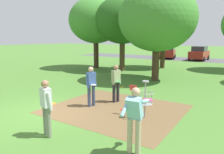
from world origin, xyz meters
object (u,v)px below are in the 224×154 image
Objects in this scene: player_waiting_left at (46,105)px; disc_golf_basket at (144,98)px; frisbee_mid_grass at (123,110)px; parked_car_center_left at (199,53)px; frisbee_near_basket at (122,87)px; tree_mid_center at (157,18)px; tree_mid_right at (122,20)px; player_foreground_watching at (91,84)px; parked_car_leftmost at (168,52)px; player_throwing at (116,81)px; tree_near_left at (96,21)px; tree_mid_left at (164,22)px; player_waiting_right at (135,116)px; frisbee_far_right at (135,94)px.

disc_golf_basket is at bearing 59.55° from player_waiting_left.
parked_car_center_left reaches higher than frisbee_mid_grass.
frisbee_near_basket is 0.04× the size of tree_mid_center.
parked_car_center_left is at bearing 88.57° from frisbee_near_basket.
player_waiting_left is at bearing -69.02° from tree_mid_right.
tree_mid_right reaches higher than player_foreground_watching.
frisbee_near_basket is at bearing -78.99° from parked_car_leftmost.
disc_golf_basket is 0.22× the size of tree_mid_center.
parked_car_center_left is at bearing -2.13° from parked_car_leftmost.
tree_mid_right is at bearing -106.22° from parked_car_center_left.
parked_car_leftmost is (-5.18, 26.14, -0.05)m from player_waiting_left.
player_throwing is at bearing -61.20° from tree_mid_right.
player_waiting_left is 13.91m from tree_mid_right.
tree_near_left is (-8.52, 9.45, 4.51)m from frisbee_mid_grass.
parked_car_center_left is at bearing 94.07° from frisbee_mid_grass.
frisbee_mid_grass is at bearing -59.02° from frisbee_near_basket.
frisbee_near_basket is (-3.15, 3.80, -0.74)m from disc_golf_basket.
tree_mid_left reaches higher than player_throwing.
player_throwing is (0.56, 1.09, 0.00)m from player_foreground_watching.
tree_near_left reaches higher than player_waiting_right.
parked_car_center_left reaches higher than frisbee_near_basket.
tree_mid_right is at bearing -2.40° from tree_near_left.
player_throwing and player_waiting_right have the same top height.
tree_mid_center reaches higher than disc_golf_basket.
frisbee_near_basket is at bearing 142.62° from frisbee_far_right.
tree_mid_right is at bearing 120.37° from frisbee_near_basket.
disc_golf_basket is at bearing -30.39° from player_throwing.
disc_golf_basket is 8.04m from tree_mid_center.
frisbee_near_basket and frisbee_mid_grass have the same top height.
parked_car_leftmost is (-4.49, 23.17, -0.05)m from player_foreground_watching.
frisbee_mid_grass is at bearing 125.14° from player_waiting_right.
frisbee_near_basket is at bearing 129.66° from disc_golf_basket.
tree_near_left is at bearing -117.50° from parked_car_center_left.
parked_car_center_left is (-3.53, 25.44, -0.06)m from player_waiting_right.
tree_near_left is (-7.81, 7.01, 4.51)m from frisbee_far_right.
player_waiting_right is 0.26× the size of tree_near_left.
tree_mid_right reaches higher than parked_car_center_left.
tree_near_left is (-7.14, 9.75, 3.55)m from player_foreground_watching.
tree_mid_center reaches higher than player_foreground_watching.
frisbee_mid_grass is (1.38, 0.30, -0.96)m from player_foreground_watching.
disc_golf_basket is at bearing -55.70° from tree_mid_right.
player_throwing reaches higher than frisbee_far_right.
tree_mid_right is 1.52× the size of parked_car_center_left.
player_foreground_watching is 1.00× the size of player_throwing.
player_waiting_right is at bearing -52.07° from player_throwing.
player_foreground_watching is 0.40× the size of parked_car_center_left.
player_waiting_right is at bearing -57.15° from frisbee_near_basket.
disc_golf_basket is at bearing -57.24° from frisbee_far_right.
tree_mid_center reaches higher than frisbee_near_basket.
tree_near_left reaches higher than tree_mid_left.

